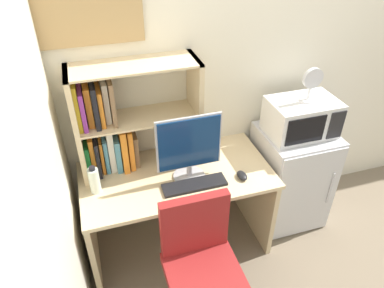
% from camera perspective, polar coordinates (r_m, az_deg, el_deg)
% --- Properties ---
extents(wall_back, '(6.40, 0.04, 2.60)m').
position_cam_1_polar(wall_back, '(3.01, 20.52, 13.18)').
color(wall_back, silver).
rests_on(wall_back, ground_plane).
extents(desk, '(1.31, 0.67, 0.72)m').
position_cam_1_polar(desk, '(2.63, -2.32, -8.27)').
color(desk, beige).
rests_on(desk, ground_plane).
extents(hutch_bookshelf, '(0.81, 0.29, 0.74)m').
position_cam_1_polar(hutch_bookshelf, '(2.41, -11.58, 3.27)').
color(hutch_bookshelf, beige).
rests_on(hutch_bookshelf, desk).
extents(monitor, '(0.43, 0.22, 0.47)m').
position_cam_1_polar(monitor, '(2.31, -0.47, -0.54)').
color(monitor, '#B7B7BC').
rests_on(monitor, desk).
extents(keyboard, '(0.43, 0.12, 0.02)m').
position_cam_1_polar(keyboard, '(2.38, 0.40, -6.44)').
color(keyboard, black).
rests_on(keyboard, desk).
extents(computer_mouse, '(0.06, 0.10, 0.04)m').
position_cam_1_polar(computer_mouse, '(2.47, 7.88, -4.95)').
color(computer_mouse, black).
rests_on(computer_mouse, desk).
extents(water_bottle, '(0.07, 0.07, 0.20)m').
position_cam_1_polar(water_bottle, '(2.38, -15.13, -5.53)').
color(water_bottle, silver).
rests_on(water_bottle, desk).
extents(mini_fridge, '(0.54, 0.52, 0.84)m').
position_cam_1_polar(mini_fridge, '(3.04, 15.18, -4.92)').
color(mini_fridge, silver).
rests_on(mini_fridge, ground_plane).
extents(microwave, '(0.49, 0.34, 0.27)m').
position_cam_1_polar(microwave, '(2.74, 16.89, 4.03)').
color(microwave, silver).
rests_on(microwave, mini_fridge).
extents(desk_fan, '(0.14, 0.11, 0.25)m').
position_cam_1_polar(desk_fan, '(2.62, 18.32, 9.13)').
color(desk_fan, silver).
rests_on(desk_fan, microwave).
extents(desk_chair, '(0.50, 0.50, 0.90)m').
position_cam_1_polar(desk_chair, '(2.34, 1.46, -19.89)').
color(desk_chair, black).
rests_on(desk_chair, ground_plane).
extents(wall_corkboard, '(0.65, 0.02, 0.43)m').
position_cam_1_polar(wall_corkboard, '(2.25, -16.59, 19.90)').
color(wall_corkboard, tan).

